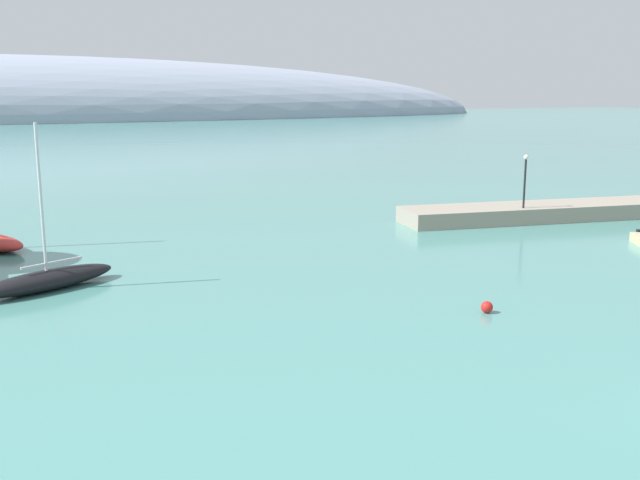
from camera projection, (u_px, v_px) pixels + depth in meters
name	position (u px, v px, depth m)	size (l,w,h in m)	color
breakwater_rocks	(559.00, 211.00, 58.17)	(25.83, 4.43, 1.21)	gray
sailboat_black_mid_mooring	(47.00, 279.00, 37.52)	(7.64, 4.91, 8.48)	black
mooring_buoy_red	(487.00, 307.00, 33.69)	(0.55, 0.55, 0.55)	red
harbor_lamp_post	(525.00, 175.00, 55.33)	(0.36, 0.36, 4.03)	black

